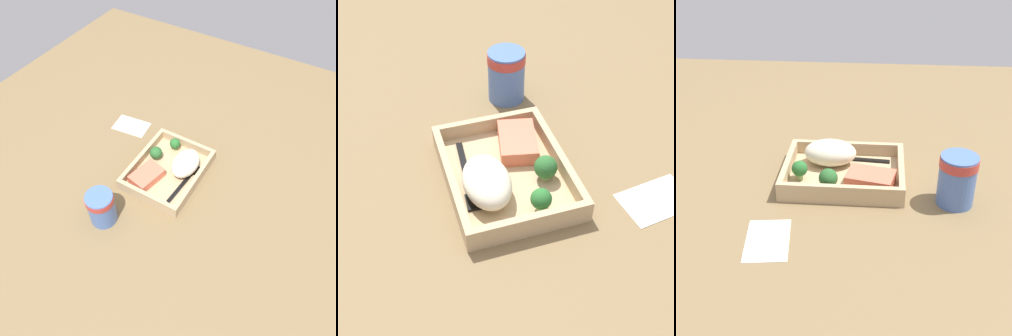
% 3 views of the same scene
% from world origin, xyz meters
% --- Properties ---
extents(ground_plane, '(1.60, 1.60, 0.02)m').
position_xyz_m(ground_plane, '(0.00, 0.00, -0.01)').
color(ground_plane, brown).
extents(takeout_tray, '(0.25, 0.20, 0.01)m').
position_xyz_m(takeout_tray, '(0.00, 0.00, 0.01)').
color(takeout_tray, tan).
rests_on(takeout_tray, ground_plane).
extents(tray_rim, '(0.25, 0.20, 0.03)m').
position_xyz_m(tray_rim, '(0.00, 0.00, 0.03)').
color(tray_rim, tan).
rests_on(tray_rim, takeout_tray).
extents(salmon_fillet, '(0.11, 0.08, 0.03)m').
position_xyz_m(salmon_fillet, '(-0.06, 0.04, 0.03)').
color(salmon_fillet, '#DD694D').
rests_on(salmon_fillet, takeout_tray).
extents(mashed_potatoes, '(0.11, 0.07, 0.06)m').
position_xyz_m(mashed_potatoes, '(0.03, -0.04, 0.04)').
color(mashed_potatoes, beige).
rests_on(mashed_potatoes, takeout_tray).
extents(broccoli_floret_1, '(0.03, 0.03, 0.04)m').
position_xyz_m(broccoli_floret_1, '(0.09, 0.03, 0.04)').
color(broccoli_floret_1, '#89AA65').
rests_on(broccoli_floret_1, takeout_tray).
extents(broccoli_floret_2, '(0.04, 0.04, 0.04)m').
position_xyz_m(broccoli_floret_2, '(0.03, 0.06, 0.04)').
color(broccoli_floret_2, '#88A566').
rests_on(broccoli_floret_2, takeout_tray).
extents(fork, '(0.16, 0.03, 0.00)m').
position_xyz_m(fork, '(-0.01, -0.06, 0.01)').
color(fork, black).
rests_on(fork, takeout_tray).
extents(paper_cup, '(0.07, 0.07, 0.10)m').
position_xyz_m(paper_cup, '(-0.22, 0.07, 0.06)').
color(paper_cup, '#4869AE').
rests_on(paper_cup, ground_plane).
extents(receipt_slip, '(0.09, 0.12, 0.00)m').
position_xyz_m(receipt_slip, '(0.12, 0.22, 0.00)').
color(receipt_slip, white).
rests_on(receipt_slip, ground_plane).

